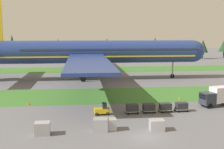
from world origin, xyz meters
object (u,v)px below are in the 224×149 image
(uld_container_1, at_px, (109,124))
(cargo_dolly_fourth, at_px, (182,106))
(taxiway_marker_2, at_px, (180,98))
(baggage_tug, at_px, (102,110))
(uld_container_0, at_px, (42,128))
(uld_container_3, at_px, (157,125))
(catering_truck, at_px, (219,96))
(cargo_dolly_third, at_px, (165,107))
(taxiway_marker_0, at_px, (28,103))
(airliner, at_px, (90,52))
(cargo_dolly_lead, at_px, (132,108))
(uld_container_2, at_px, (100,125))
(cargo_dolly_second, at_px, (149,107))

(uld_container_1, bearing_deg, cargo_dolly_fourth, 32.05)
(taxiway_marker_2, bearing_deg, baggage_tug, -149.86)
(uld_container_0, distance_m, uld_container_3, 15.62)
(catering_truck, bearing_deg, uld_container_3, 115.73)
(cargo_dolly_third, height_order, taxiway_marker_0, cargo_dolly_third)
(baggage_tug, relative_size, uld_container_3, 1.33)
(taxiway_marker_2, bearing_deg, taxiway_marker_0, -177.36)
(catering_truck, bearing_deg, cargo_dolly_fourth, 96.18)
(airliner, distance_m, taxiway_marker_2, 33.14)
(cargo_dolly_fourth, relative_size, taxiway_marker_2, 3.78)
(cargo_dolly_third, xyz_separation_m, uld_container_1, (-10.47, -8.24, -0.11))
(taxiway_marker_0, xyz_separation_m, taxiway_marker_2, (29.93, 1.38, -0.03))
(baggage_tug, bearing_deg, cargo_dolly_fourth, -90.00)
(airliner, height_order, cargo_dolly_fourth, airliner)
(cargo_dolly_fourth, bearing_deg, uld_container_1, 119.60)
(catering_truck, bearing_deg, cargo_dolly_lead, 87.49)
(taxiway_marker_2, bearing_deg, cargo_dolly_fourth, -107.31)
(cargo_dolly_fourth, relative_size, uld_container_2, 1.13)
(cargo_dolly_second, height_order, uld_container_0, uld_container_0)
(baggage_tug, distance_m, uld_container_2, 8.05)
(taxiway_marker_0, height_order, taxiway_marker_2, taxiway_marker_0)
(uld_container_2, xyz_separation_m, taxiway_marker_0, (-12.54, 16.21, -0.54))
(cargo_dolly_third, distance_m, uld_container_0, 21.56)
(cargo_dolly_lead, distance_m, taxiway_marker_0, 20.10)
(cargo_dolly_lead, height_order, cargo_dolly_second, same)
(cargo_dolly_lead, xyz_separation_m, cargo_dolly_second, (2.90, 0.12, 0.00))
(cargo_dolly_lead, distance_m, uld_container_3, 9.06)
(uld_container_3, bearing_deg, airliner, 99.48)
(uld_container_3, bearing_deg, cargo_dolly_third, 66.95)
(airliner, height_order, uld_container_1, airliner)
(cargo_dolly_lead, relative_size, cargo_dolly_third, 1.00)
(uld_container_3, bearing_deg, cargo_dolly_second, 83.81)
(cargo_dolly_fourth, xyz_separation_m, taxiway_marker_2, (2.81, 9.01, -0.62))
(airliner, distance_m, catering_truck, 40.69)
(baggage_tug, bearing_deg, uld_container_0, 132.76)
(cargo_dolly_third, relative_size, uld_container_1, 1.13)
(cargo_dolly_fourth, bearing_deg, baggage_tug, 90.00)
(taxiway_marker_2, bearing_deg, uld_container_3, -117.72)
(airliner, height_order, uld_container_0, airliner)
(taxiway_marker_0, bearing_deg, uld_container_3, -39.61)
(uld_container_2, xyz_separation_m, uld_container_3, (7.82, -0.64, -0.11))
(catering_truck, height_order, taxiway_marker_2, catering_truck)
(cargo_dolly_fourth, xyz_separation_m, uld_container_3, (-6.77, -9.22, -0.16))
(cargo_dolly_third, bearing_deg, airliner, 15.04)
(baggage_tug, height_order, taxiway_marker_0, baggage_tug)
(uld_container_1, distance_m, taxiway_marker_2, 23.74)
(cargo_dolly_lead, bearing_deg, uld_container_1, 147.26)
(uld_container_2, bearing_deg, uld_container_3, -4.66)
(uld_container_3, bearing_deg, baggage_tug, 128.80)
(airliner, xyz_separation_m, cargo_dolly_fourth, (14.37, -36.30, -7.03))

